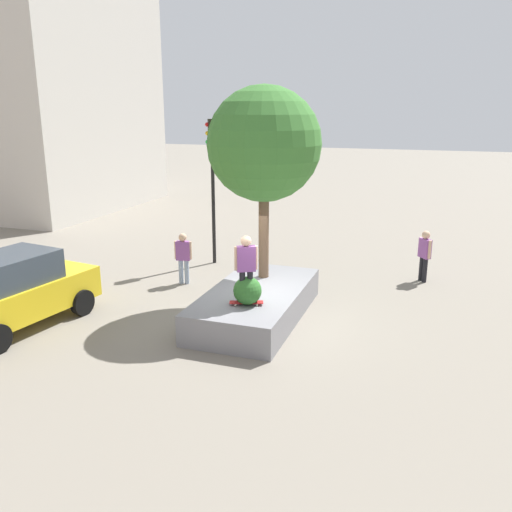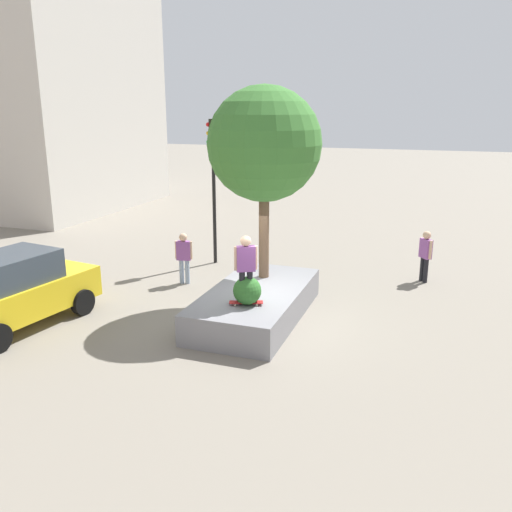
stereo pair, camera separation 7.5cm
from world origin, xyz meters
name	(u,v)px [view 2 (the right image)]	position (x,y,z in m)	size (l,w,h in m)	color
ground_plane	(259,321)	(0.00, 0.00, 0.00)	(120.00, 120.00, 0.00)	gray
planter_ledge	(256,304)	(0.23, 0.17, 0.38)	(4.62, 2.26, 0.76)	gray
plaza_tree	(264,145)	(1.34, 0.33, 4.35)	(2.99, 2.99, 5.10)	brown
boxwood_shrub	(247,291)	(-0.82, 0.02, 1.10)	(0.68, 0.68, 0.68)	#2D6628
skateboard	(246,303)	(-0.88, 0.03, 0.82)	(0.47, 0.82, 0.07)	#A51E1E
skateboarder	(246,264)	(-0.88, 0.03, 1.77)	(0.37, 0.49, 1.62)	black
taxi_cab	(14,290)	(-2.30, 5.58, 0.95)	(4.24, 2.35, 1.88)	gold
traffic_light_corner	(213,168)	(4.57, 3.22, 3.33)	(0.36, 0.37, 4.92)	black
bystander_watching	(425,253)	(4.77, -3.80, 0.94)	(0.46, 0.41, 1.63)	black
pedestrian_crossing	(184,255)	(2.14, 3.19, 0.92)	(0.27, 0.53, 1.60)	#8C9EB7
brick_midrise	(52,32)	(12.00, 15.24, 8.95)	(10.63, 6.78, 17.91)	beige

